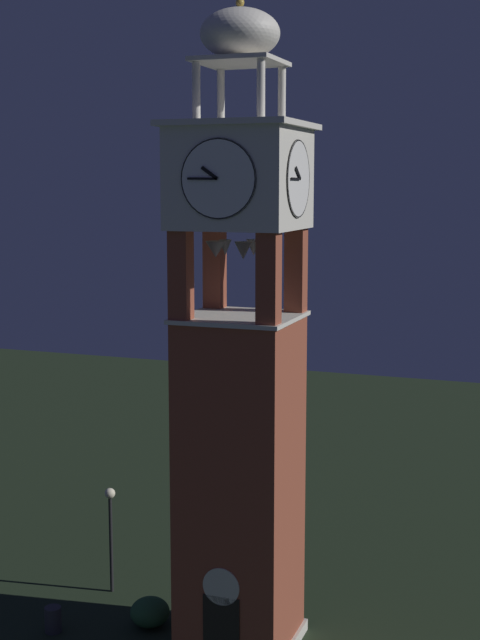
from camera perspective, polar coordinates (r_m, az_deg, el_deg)
clock_tower at (r=26.47m, az=-0.00°, el=-4.43°), size 3.71×3.71×18.77m
lamp_post at (r=31.86m, az=-8.08°, el=-12.22°), size 0.36×0.36×3.67m
trash_bin at (r=30.40m, az=-11.58°, el=-17.82°), size 0.52×0.52×0.80m
shrub_near_entry at (r=30.30m, az=-5.64°, el=-17.66°), size 1.25×1.25×0.91m
shrub_left_of_tower at (r=32.23m, az=2.02°, el=-15.96°), size 1.02×1.02×0.89m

